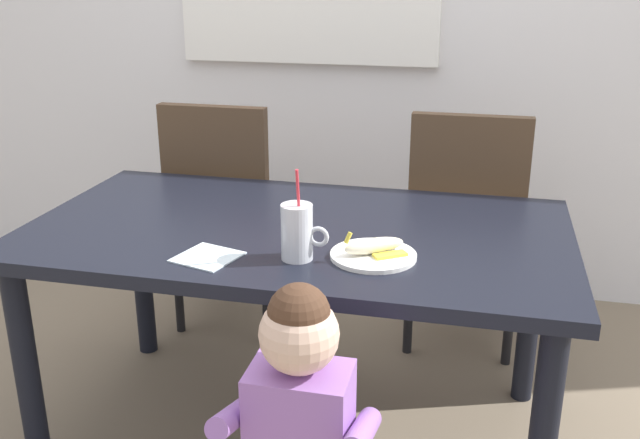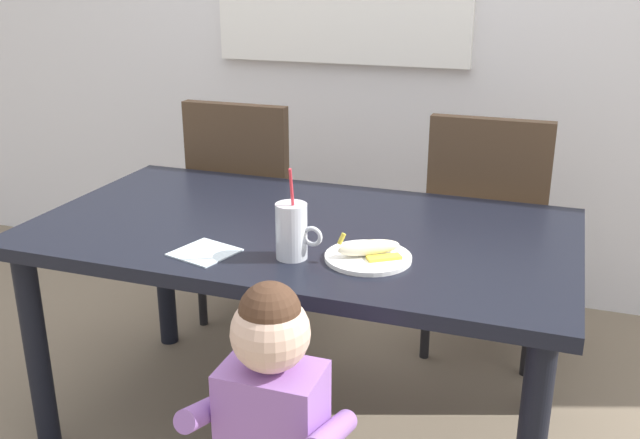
{
  "view_description": "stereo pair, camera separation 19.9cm",
  "coord_description": "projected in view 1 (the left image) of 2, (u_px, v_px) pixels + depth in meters",
  "views": [
    {
      "loc": [
        0.52,
        -1.91,
        1.45
      ],
      "look_at": [
        0.09,
        -0.09,
        0.78
      ],
      "focal_mm": 39.91,
      "sensor_mm": 36.0,
      "label": 1
    },
    {
      "loc": [
        0.71,
        -1.86,
        1.45
      ],
      "look_at": [
        0.09,
        -0.09,
        0.78
      ],
      "focal_mm": 39.91,
      "sensor_mm": 36.0,
      "label": 2
    }
  ],
  "objects": [
    {
      "name": "dining_chair_left",
      "position": [
        227.0,
        204.0,
        2.86
      ],
      "size": [
        0.44,
        0.44,
        0.96
      ],
      "rotation": [
        0.0,
        0.0,
        3.14
      ],
      "color": "#4C3826",
      "rests_on": "ground"
    },
    {
      "name": "milk_cup",
      "position": [
        297.0,
        235.0,
        1.86
      ],
      "size": [
        0.13,
        0.08,
        0.25
      ],
      "color": "silver",
      "rests_on": "dining_table"
    },
    {
      "name": "paper_napkin",
      "position": [
        207.0,
        257.0,
        1.88
      ],
      "size": [
        0.19,
        0.19,
        0.0
      ],
      "primitive_type": "cube",
      "rotation": [
        0.0,
        0.0,
        -0.28
      ],
      "color": "silver",
      "rests_on": "dining_table"
    },
    {
      "name": "snack_plate",
      "position": [
        373.0,
        255.0,
        1.88
      ],
      "size": [
        0.23,
        0.23,
        0.01
      ],
      "primitive_type": "cylinder",
      "color": "white",
      "rests_on": "dining_table"
    },
    {
      "name": "dining_chair_right",
      "position": [
        466.0,
        218.0,
        2.7
      ],
      "size": [
        0.44,
        0.45,
        0.96
      ],
      "rotation": [
        0.0,
        0.0,
        3.14
      ],
      "color": "#4C3826",
      "rests_on": "ground"
    },
    {
      "name": "ground_plane",
      "position": [
        299.0,
        429.0,
        2.35
      ],
      "size": [
        24.0,
        24.0,
        0.0
      ],
      "primitive_type": "plane",
      "color": "#7A6B56"
    },
    {
      "name": "toddler_standing",
      "position": [
        300.0,
        416.0,
        1.54
      ],
      "size": [
        0.33,
        0.24,
        0.84
      ],
      "color": "#3F4760",
      "rests_on": "ground"
    },
    {
      "name": "dining_table",
      "position": [
        297.0,
        254.0,
        2.14
      ],
      "size": [
        1.6,
        0.89,
        0.72
      ],
      "color": "black",
      "rests_on": "ground"
    },
    {
      "name": "peeled_banana",
      "position": [
        375.0,
        246.0,
        1.88
      ],
      "size": [
        0.17,
        0.15,
        0.07
      ],
      "rotation": [
        0.0,
        0.0,
        0.6
      ],
      "color": "#F4EAC6",
      "rests_on": "snack_plate"
    }
  ]
}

